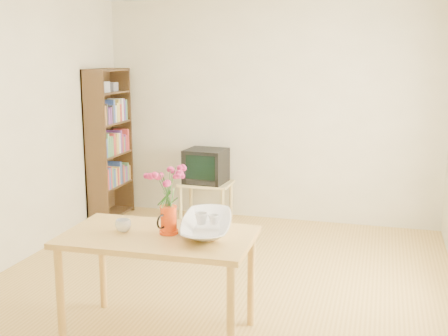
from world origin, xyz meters
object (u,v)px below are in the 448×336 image
(pitcher, at_px, (169,221))
(bowl, at_px, (206,197))
(table, at_px, (158,247))
(television, at_px, (206,165))
(mug, at_px, (123,226))

(pitcher, height_order, bowl, bowl)
(table, height_order, bowl, bowl)
(bowl, relative_size, television, 1.06)
(television, bearing_deg, pitcher, -73.81)
(table, bearing_deg, bowl, 27.24)
(pitcher, relative_size, television, 0.42)
(mug, xyz_separation_m, bowl, (0.56, 0.18, 0.20))
(mug, height_order, bowl, bowl)
(pitcher, height_order, mug, pitcher)
(mug, height_order, television, television)
(pitcher, relative_size, mug, 1.87)
(table, relative_size, television, 2.73)
(table, bearing_deg, mug, -179.19)
(television, bearing_deg, table, -75.23)
(mug, bearing_deg, bowl, 170.83)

